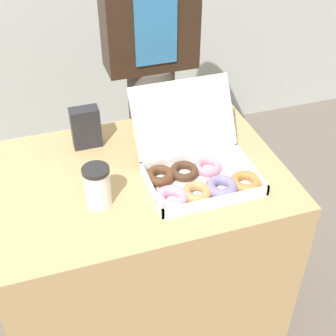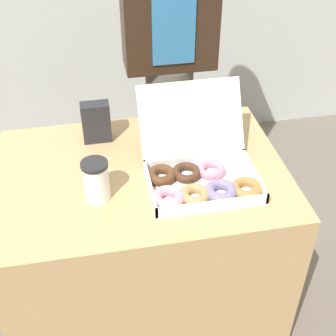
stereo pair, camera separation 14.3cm
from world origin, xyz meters
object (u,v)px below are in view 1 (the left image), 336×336
at_px(napkin_holder, 86,127).
at_px(person_customer, 150,46).
at_px(coffee_cup, 97,186).
at_px(donut_box, 197,172).

relative_size(napkin_holder, person_customer, 0.09).
xyz_separation_m(coffee_cup, napkin_holder, (0.02, 0.32, 0.01)).
xyz_separation_m(donut_box, person_customer, (0.02, 0.58, 0.19)).
bearing_deg(person_customer, donut_box, -91.79).
bearing_deg(napkin_holder, coffee_cup, -94.09).
height_order(coffee_cup, napkin_holder, napkin_holder).
height_order(coffee_cup, person_customer, person_customer).
bearing_deg(coffee_cup, donut_box, 1.38).
height_order(napkin_holder, person_customer, person_customer).
bearing_deg(donut_box, person_customer, 88.21).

